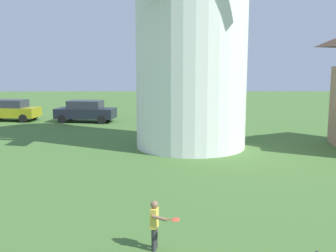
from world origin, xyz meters
TOP-DOWN VIEW (x-y plane):
  - player_far at (-0.14, 4.80)m, footprint 0.67×0.59m
  - parked_car_mustard at (-11.32, 25.55)m, footprint 4.29×2.30m
  - parked_car_black at (-5.63, 24.84)m, footprint 4.41×2.32m

SIDE VIEW (x-z plane):
  - player_far at x=-0.14m, z-range 0.08..1.19m
  - parked_car_mustard at x=-11.32m, z-range 0.03..1.59m
  - parked_car_black at x=-5.63m, z-range 0.03..1.59m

